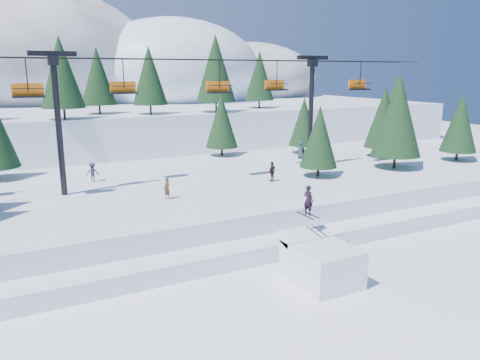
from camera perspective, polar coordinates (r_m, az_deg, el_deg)
name	(u,v)px	position (r m, az deg, el deg)	size (l,w,h in m)	color
ground	(304,303)	(24.62, 7.86, -14.62)	(160.00, 160.00, 0.00)	white
mid_shelf	(180,196)	(39.24, -7.32, -1.99)	(70.00, 22.00, 2.50)	white
berm	(234,242)	(30.67, -0.77, -7.61)	(70.00, 6.00, 1.10)	white
mountain_ridge	(43,81)	(91.35, -22.89, 11.02)	(119.00, 60.92, 26.46)	white
jump_kicker	(321,261)	(26.57, 9.79, -9.73)	(3.13, 4.36, 5.16)	white
chairlift	(193,98)	(38.48, -5.76, 9.95)	(46.00, 3.21, 10.28)	black
conifer_stand	(199,127)	(39.46, -4.98, 6.39)	(63.76, 18.13, 8.96)	black
distant_skiers	(159,172)	(38.74, -9.87, 0.96)	(32.14, 9.63, 1.87)	#232548
banner_near	(326,247)	(30.45, 10.44, -8.02)	(2.60, 1.24, 0.90)	black
banner_far	(391,223)	(36.11, 17.95, -5.05)	(2.81, 0.61, 0.90)	black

